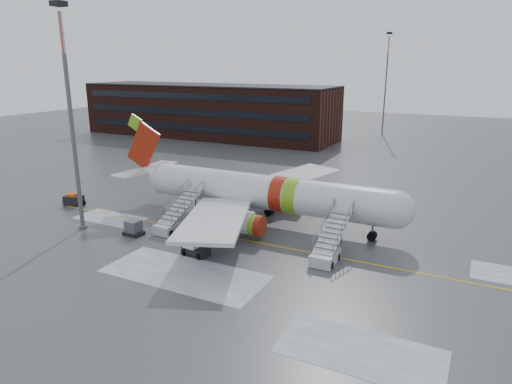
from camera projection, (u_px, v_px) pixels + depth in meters
The scene contains 10 objects.
ground at pixel (295, 245), 44.39m from camera, with size 260.00×260.00×0.00m, color #494C4F.
airliner at pixel (256, 192), 50.36m from camera, with size 35.03×32.97×11.18m.
airstair_fwd at pixel (328, 249), 40.85m from camera, with size 2.05×7.70×3.48m.
airstair_aft at pixel (173, 220), 48.22m from camera, with size 2.05×7.70×3.48m.
pushback_tug at pixel (195, 248), 42.06m from camera, with size 2.60×2.05×1.42m.
uld_container at pixel (134, 228), 46.93m from camera, with size 1.94×1.47×1.56m.
baggage_tractor at pixel (74, 200), 56.91m from camera, with size 3.03×1.78×1.51m.
light_mast_near at pixel (71, 117), 45.77m from camera, with size 1.20×1.20×22.75m.
terminal_building at pixel (208, 110), 109.44m from camera, with size 62.00×16.11×12.30m.
light_mast_far_n at pixel (386, 77), 111.12m from camera, with size 1.20×1.20×24.25m.
Camera 1 is at (15.17, -38.61, 17.08)m, focal length 32.00 mm.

